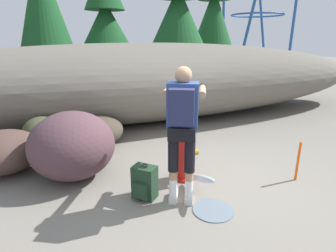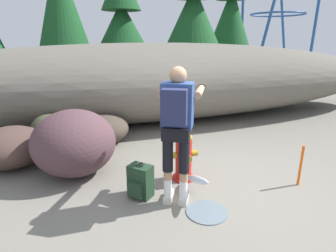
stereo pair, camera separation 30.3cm
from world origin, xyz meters
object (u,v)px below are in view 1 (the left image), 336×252
object	(u,v)px
utility_worker	(182,119)
boulder_small	(97,131)
fire_hydrant	(185,157)
boulder_mid	(72,145)
spare_backpack	(144,182)
boulder_large	(4,152)
survey_stake	(298,161)
boulder_outlier	(43,135)

from	to	relation	value
utility_worker	boulder_small	size ratio (longest dim) A/B	1.67
fire_hydrant	boulder_mid	xyz separation A→B (m)	(-1.53, 0.64, 0.15)
fire_hydrant	boulder_small	distance (m)	2.13
utility_worker	boulder_mid	bearing A→B (deg)	75.08
utility_worker	spare_backpack	size ratio (longest dim) A/B	3.63
spare_backpack	boulder_large	world-z (taller)	boulder_large
fire_hydrant	boulder_mid	distance (m)	1.67
survey_stake	fire_hydrant	bearing A→B (deg)	158.01
fire_hydrant	survey_stake	size ratio (longest dim) A/B	1.27
utility_worker	fire_hydrant	bearing A→B (deg)	-0.19
boulder_large	boulder_mid	size ratio (longest dim) A/B	0.89
boulder_mid	boulder_outlier	size ratio (longest dim) A/B	1.34
boulder_small	spare_backpack	bearing A→B (deg)	-80.58
fire_hydrant	boulder_outlier	size ratio (longest dim) A/B	0.82
boulder_large	boulder_outlier	size ratio (longest dim) A/B	1.20
utility_worker	boulder_small	distance (m)	2.61
spare_backpack	survey_stake	bearing A→B (deg)	126.53
spare_backpack	boulder_outlier	xyz separation A→B (m)	(-1.32, 2.13, 0.12)
boulder_small	survey_stake	distance (m)	3.57
fire_hydrant	boulder_large	world-z (taller)	fire_hydrant
boulder_small	boulder_outlier	xyz separation A→B (m)	(-0.97, -0.01, 0.04)
boulder_outlier	survey_stake	world-z (taller)	boulder_outlier
survey_stake	spare_backpack	bearing A→B (deg)	171.80
boulder_small	survey_stake	xyz separation A→B (m)	(2.58, -2.46, 0.00)
utility_worker	survey_stake	bearing A→B (deg)	-65.66
boulder_small	survey_stake	world-z (taller)	survey_stake
utility_worker	boulder_large	distance (m)	2.95
utility_worker	boulder_mid	world-z (taller)	utility_worker
boulder_large	survey_stake	world-z (taller)	boulder_large
utility_worker	boulder_outlier	size ratio (longest dim) A/B	1.83
fire_hydrant	utility_worker	distance (m)	0.94
utility_worker	boulder_small	bearing A→B (deg)	45.97
boulder_outlier	boulder_small	bearing A→B (deg)	0.45
boulder_large	boulder_outlier	bearing A→B (deg)	50.21
boulder_large	spare_backpack	bearing A→B (deg)	-39.20
spare_backpack	boulder_mid	bearing A→B (deg)	-93.68
utility_worker	boulder_mid	xyz separation A→B (m)	(-1.26, 1.16, -0.59)
boulder_large	boulder_small	xyz separation A→B (m)	(1.49, 0.64, -0.03)
boulder_mid	boulder_small	world-z (taller)	boulder_mid
fire_hydrant	boulder_outlier	xyz separation A→B (m)	(-2.02, 1.84, -0.01)
fire_hydrant	survey_stake	bearing A→B (deg)	-21.99
boulder_small	boulder_outlier	size ratio (longest dim) A/B	1.09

